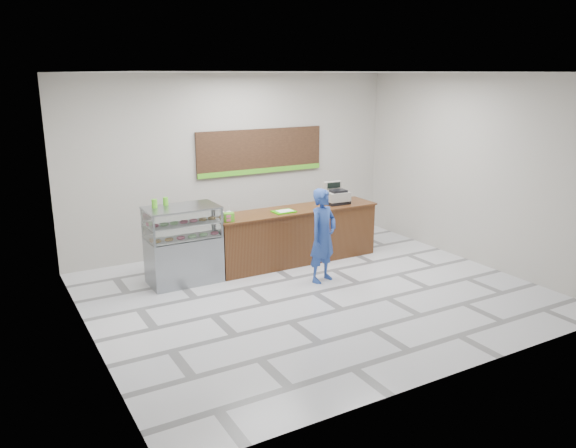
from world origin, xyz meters
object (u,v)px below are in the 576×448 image
cash_register (335,195)px  serving_tray (284,211)px  display_case (183,244)px  sales_counter (296,235)px  customer (323,236)px

cash_register → serving_tray: cash_register is taller
display_case → serving_tray: (1.91, -0.10, 0.36)m
sales_counter → serving_tray: bearing=-161.7°
cash_register → sales_counter: bearing=-173.6°
sales_counter → customer: (-0.12, -1.12, 0.29)m
serving_tray → cash_register: bearing=5.4°
sales_counter → display_case: size_ratio=2.45×
customer → cash_register: bearing=29.7°
sales_counter → serving_tray: size_ratio=8.07×
display_case → cash_register: 3.17m
display_case → customer: customer is taller
cash_register → customer: 1.60m
display_case → customer: (2.10, -1.12, 0.13)m
customer → serving_tray: bearing=82.3°
cash_register → serving_tray: 1.24m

